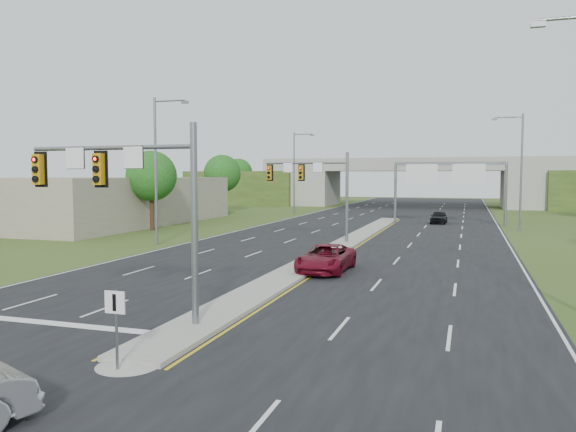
% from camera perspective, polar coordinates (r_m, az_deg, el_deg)
% --- Properties ---
extents(ground, '(240.00, 240.00, 0.00)m').
position_cam_1_polar(ground, '(19.81, -9.35, -11.21)').
color(ground, '#334518').
rests_on(ground, ground).
extents(road, '(24.00, 160.00, 0.02)m').
position_cam_1_polar(road, '(52.97, 8.20, -1.56)').
color(road, black).
rests_on(road, ground).
extents(median, '(2.00, 54.00, 0.16)m').
position_cam_1_polar(median, '(41.25, 5.40, -3.02)').
color(median, gray).
rests_on(median, road).
extents(median_nose, '(2.00, 2.00, 0.16)m').
position_cam_1_polar(median_nose, '(16.48, -15.91, -14.14)').
color(median_nose, gray).
rests_on(median_nose, road).
extents(lane_markings, '(23.72, 160.00, 0.01)m').
position_cam_1_polar(lane_markings, '(47.13, 6.23, -2.23)').
color(lane_markings, gold).
rests_on(lane_markings, road).
extents(signal_mast_near, '(6.62, 0.60, 7.00)m').
position_cam_1_polar(signal_mast_near, '(20.20, -15.34, 2.57)').
color(signal_mast_near, slate).
rests_on(signal_mast_near, ground).
extents(signal_mast_far, '(6.62, 0.60, 7.00)m').
position_cam_1_polar(signal_mast_far, '(43.34, 3.06, 3.47)').
color(signal_mast_far, slate).
rests_on(signal_mast_far, ground).
extents(keep_right_sign, '(0.60, 0.13, 2.20)m').
position_cam_1_polar(keep_right_sign, '(15.68, -17.10, -9.73)').
color(keep_right_sign, slate).
rests_on(keep_right_sign, ground).
extents(sign_gantry, '(11.58, 0.44, 6.67)m').
position_cam_1_polar(sign_gantry, '(61.94, 15.92, 3.99)').
color(sign_gantry, slate).
rests_on(sign_gantry, ground).
extents(overpass, '(80.00, 14.00, 8.10)m').
position_cam_1_polar(overpass, '(97.39, 12.66, 3.05)').
color(overpass, gray).
rests_on(overpass, ground).
extents(lightpole_l_mid, '(2.85, 0.25, 11.00)m').
position_cam_1_polar(lightpole_l_mid, '(43.08, -13.07, 5.19)').
color(lightpole_l_mid, slate).
rests_on(lightpole_l_mid, ground).
extents(lightpole_l_far, '(2.85, 0.25, 11.00)m').
position_cam_1_polar(lightpole_l_far, '(75.29, 0.77, 4.80)').
color(lightpole_l_far, slate).
rests_on(lightpole_l_far, ground).
extents(lightpole_r_far, '(2.85, 0.25, 11.00)m').
position_cam_1_polar(lightpole_r_far, '(57.17, 22.43, 4.70)').
color(lightpole_r_far, slate).
rests_on(lightpole_r_far, ground).
extents(tree_l_near, '(4.80, 4.80, 7.60)m').
position_cam_1_polar(tree_l_near, '(55.09, -13.71, 3.97)').
color(tree_l_near, '#382316').
rests_on(tree_l_near, ground).
extents(tree_l_mid, '(5.20, 5.20, 8.12)m').
position_cam_1_polar(tree_l_mid, '(79.09, -6.69, 4.31)').
color(tree_l_mid, '#382316').
rests_on(tree_l_mid, ground).
extents(tree_back_a, '(6.00, 6.00, 8.85)m').
position_cam_1_polar(tree_back_a, '(120.44, -5.05, 4.41)').
color(tree_back_a, '#382316').
rests_on(tree_back_a, ground).
extents(tree_back_b, '(5.60, 5.60, 8.32)m').
position_cam_1_polar(tree_back_b, '(115.72, 1.37, 4.27)').
color(tree_back_b, '#382316').
rests_on(tree_back_b, ground).
extents(tree_back_c, '(5.60, 5.60, 8.32)m').
position_cam_1_polar(tree_back_c, '(112.02, 25.69, 3.87)').
color(tree_back_c, '#382316').
rests_on(tree_back_c, ground).
extents(commercial_building, '(18.00, 30.00, 5.00)m').
position_cam_1_polar(commercial_building, '(64.91, -18.90, 1.50)').
color(commercial_building, gray).
rests_on(commercial_building, ground).
extents(car_far_a, '(2.52, 5.30, 1.46)m').
position_cam_1_polar(car_far_a, '(30.59, 3.87, -4.29)').
color(car_far_a, maroon).
rests_on(car_far_a, road).
extents(car_far_c, '(1.80, 4.15, 1.39)m').
position_cam_1_polar(car_far_c, '(63.36, 15.07, -0.09)').
color(car_far_c, black).
rests_on(car_far_c, road).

